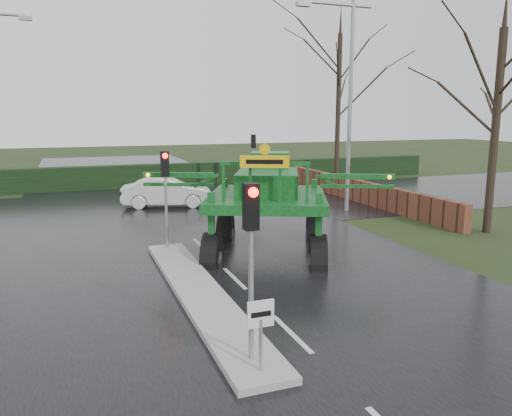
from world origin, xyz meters
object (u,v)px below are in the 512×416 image
object	(u,v)px
traffic_signal_near	(251,234)
street_light_right	(345,88)
traffic_signal_far	(253,150)
crop_sprayer	(212,192)
keep_left_sign	(261,324)
traffic_signal_mid	(165,179)
white_sedan	(168,207)

from	to	relation	value
traffic_signal_near	street_light_right	world-z (taller)	street_light_right
traffic_signal_far	crop_sprayer	bearing A→B (deg)	64.74
keep_left_sign	crop_sprayer	world-z (taller)	crop_sprayer
street_light_right	crop_sprayer	size ratio (longest dim) A/B	1.27
traffic_signal_mid	white_sedan	xyz separation A→B (m)	(1.65, 8.81, -2.59)
keep_left_sign	traffic_signal_far	distance (m)	22.93
keep_left_sign	white_sedan	world-z (taller)	keep_left_sign
keep_left_sign	traffic_signal_far	world-z (taller)	traffic_signal_far
crop_sprayer	white_sedan	xyz separation A→B (m)	(0.40, 10.16, -2.27)
keep_left_sign	traffic_signal_near	size ratio (longest dim) A/B	0.38
white_sedan	street_light_right	bearing A→B (deg)	-105.52
traffic_signal_near	white_sedan	xyz separation A→B (m)	(1.65, 17.31, -2.59)
crop_sprayer	keep_left_sign	bearing A→B (deg)	-74.80
traffic_signal_far	white_sedan	xyz separation A→B (m)	(-6.15, -3.71, -2.59)
traffic_signal_near	white_sedan	distance (m)	17.58
keep_left_sign	crop_sprayer	bearing A→B (deg)	80.66
traffic_signal_far	white_sedan	distance (m)	7.63
traffic_signal_near	traffic_signal_mid	xyz separation A→B (m)	(0.00, 8.50, 0.00)
keep_left_sign	white_sedan	xyz separation A→B (m)	(1.65, 17.80, -1.06)
traffic_signal_near	white_sedan	world-z (taller)	traffic_signal_near
traffic_signal_far	crop_sprayer	distance (m)	15.34
traffic_signal_near	street_light_right	size ratio (longest dim) A/B	0.35
keep_left_sign	crop_sprayer	size ratio (longest dim) A/B	0.17
traffic_signal_mid	street_light_right	xyz separation A→B (m)	(9.49, 4.51, 3.40)
traffic_signal_far	white_sedan	size ratio (longest dim) A/B	0.77
keep_left_sign	traffic_signal_mid	bearing A→B (deg)	90.00
street_light_right	white_sedan	world-z (taller)	street_light_right
traffic_signal_near	traffic_signal_mid	distance (m)	8.50
keep_left_sign	street_light_right	distance (m)	17.23
keep_left_sign	white_sedan	distance (m)	17.91
traffic_signal_near	crop_sprayer	xyz separation A→B (m)	(1.26, 7.15, -0.32)
traffic_signal_mid	white_sedan	bearing A→B (deg)	79.36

